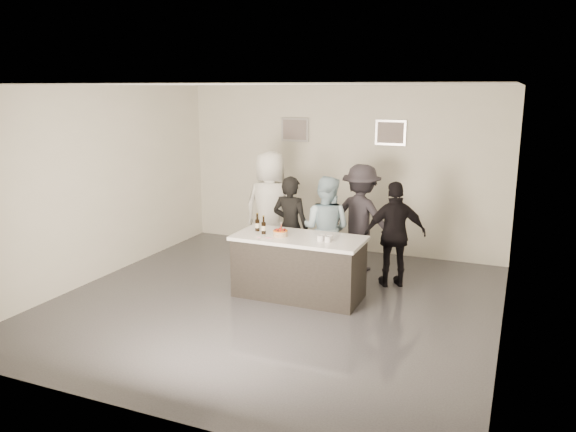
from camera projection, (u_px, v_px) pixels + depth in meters
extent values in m
plane|color=#3D3D42|center=(274.00, 302.00, 7.93)|extent=(6.00, 6.00, 0.00)
plane|color=white|center=(273.00, 85.00, 7.26)|extent=(6.00, 6.00, 0.00)
cube|color=silver|center=(341.00, 169.00, 10.29)|extent=(6.00, 0.04, 3.00)
cube|color=silver|center=(132.00, 259.00, 4.90)|extent=(6.00, 0.04, 3.00)
cube|color=silver|center=(98.00, 184.00, 8.73)|extent=(0.04, 6.00, 3.00)
cube|color=silver|center=(511.00, 218.00, 6.46)|extent=(0.04, 6.00, 3.00)
cube|color=#B2B2B7|center=(295.00, 130.00, 10.44)|extent=(0.54, 0.04, 0.44)
cube|color=#B2B2B7|center=(391.00, 133.00, 9.76)|extent=(0.54, 0.04, 0.44)
cube|color=white|center=(299.00, 267.00, 8.07)|extent=(1.86, 0.86, 0.90)
cylinder|color=orange|center=(280.00, 233.00, 7.99)|extent=(0.21, 0.21, 0.07)
cylinder|color=black|center=(257.00, 222.00, 8.25)|extent=(0.07, 0.07, 0.26)
cylinder|color=black|center=(264.00, 225.00, 8.09)|extent=(0.07, 0.07, 0.26)
cube|color=orange|center=(325.00, 238.00, 7.74)|extent=(0.19, 0.19, 0.08)
cube|color=pink|center=(267.00, 238.00, 7.89)|extent=(0.24, 0.08, 0.01)
imported|color=black|center=(290.00, 227.00, 8.86)|extent=(0.60, 0.41, 1.63)
imported|color=#A9CBDD|center=(326.00, 229.00, 8.71)|extent=(0.82, 0.65, 1.65)
imported|color=white|center=(270.00, 208.00, 9.48)|extent=(0.95, 0.62, 1.94)
imported|color=black|center=(395.00, 234.00, 8.44)|extent=(1.02, 0.78, 1.61)
imported|color=#2E2B32|center=(361.00, 218.00, 9.19)|extent=(1.25, 0.88, 1.76)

